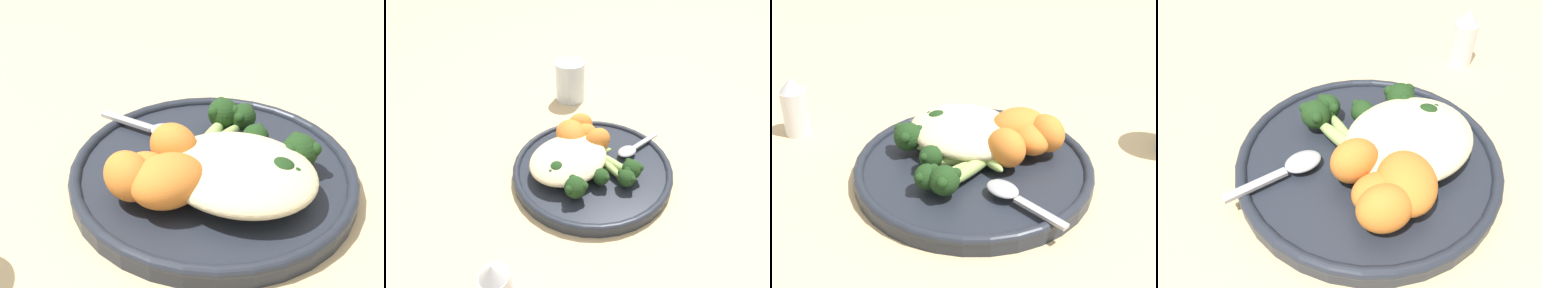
% 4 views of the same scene
% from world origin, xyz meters
% --- Properties ---
extents(ground_plane, '(4.00, 4.00, 0.00)m').
position_xyz_m(ground_plane, '(0.00, 0.00, 0.00)').
color(ground_plane, '#D6B784').
extents(plate, '(0.28, 0.28, 0.02)m').
position_xyz_m(plate, '(0.01, -0.02, 0.01)').
color(plate, '#232833').
rests_on(plate, ground_plane).
extents(quinoa_mound, '(0.14, 0.12, 0.03)m').
position_xyz_m(quinoa_mound, '(-0.02, 0.01, 0.04)').
color(quinoa_mound, beige).
rests_on(quinoa_mound, plate).
extents(broccoli_stalk_0, '(0.11, 0.06, 0.03)m').
position_xyz_m(broccoli_stalk_0, '(-0.01, 0.00, 0.03)').
color(broccoli_stalk_0, '#9EBC66').
rests_on(broccoli_stalk_0, plate).
extents(broccoli_stalk_1, '(0.13, 0.04, 0.03)m').
position_xyz_m(broccoli_stalk_1, '(-0.04, -0.00, 0.04)').
color(broccoli_stalk_1, '#9EBC66').
rests_on(broccoli_stalk_1, plate).
extents(broccoli_stalk_2, '(0.12, 0.06, 0.03)m').
position_xyz_m(broccoli_stalk_2, '(-0.04, -0.04, 0.04)').
color(broccoli_stalk_2, '#9EBC66').
rests_on(broccoli_stalk_2, plate).
extents(broccoli_stalk_3, '(0.08, 0.09, 0.03)m').
position_xyz_m(broccoli_stalk_3, '(-0.00, -0.04, 0.03)').
color(broccoli_stalk_3, '#9EBC66').
rests_on(broccoli_stalk_3, plate).
extents(broccoli_stalk_4, '(0.04, 0.11, 0.03)m').
position_xyz_m(broccoli_stalk_4, '(0.01, -0.07, 0.03)').
color(broccoli_stalk_4, '#9EBC66').
rests_on(broccoli_stalk_4, plate).
extents(broccoli_stalk_5, '(0.04, 0.12, 0.03)m').
position_xyz_m(broccoli_stalk_5, '(0.03, -0.06, 0.04)').
color(broccoli_stalk_5, '#9EBC66').
rests_on(broccoli_stalk_5, plate).
extents(sweet_potato_chunk_0, '(0.08, 0.09, 0.04)m').
position_xyz_m(sweet_potato_chunk_0, '(0.03, 0.05, 0.04)').
color(sweet_potato_chunk_0, orange).
rests_on(sweet_potato_chunk_0, plate).
extents(sweet_potato_chunk_1, '(0.07, 0.07, 0.03)m').
position_xyz_m(sweet_potato_chunk_1, '(0.05, 0.04, 0.04)').
color(sweet_potato_chunk_1, orange).
rests_on(sweet_potato_chunk_1, plate).
extents(sweet_potato_chunk_2, '(0.06, 0.06, 0.04)m').
position_xyz_m(sweet_potato_chunk_2, '(0.06, 0.06, 0.04)').
color(sweet_potato_chunk_2, orange).
rests_on(sweet_potato_chunk_2, plate).
extents(sweet_potato_chunk_3, '(0.06, 0.05, 0.04)m').
position_xyz_m(sweet_potato_chunk_3, '(0.05, 0.00, 0.04)').
color(sweet_potato_chunk_3, orange).
rests_on(sweet_potato_chunk_3, plate).
extents(spoon, '(0.10, 0.03, 0.01)m').
position_xyz_m(spoon, '(0.09, -0.05, 0.03)').
color(spoon, '#A3A3A8').
rests_on(spoon, plate).
extents(salt_shaker, '(0.03, 0.03, 0.08)m').
position_xyz_m(salt_shaker, '(-0.23, -0.08, 0.04)').
color(salt_shaker, silver).
rests_on(salt_shaker, ground_plane).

